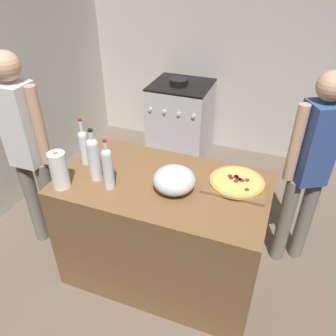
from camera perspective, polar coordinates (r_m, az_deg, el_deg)
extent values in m
cube|color=#6B5B4C|center=(3.34, 5.64, -7.96)|extent=(4.18, 3.36, 0.02)
cube|color=#BCB7AD|center=(4.00, 12.75, 20.01)|extent=(4.18, 0.10, 2.60)
cube|color=#BCB7AD|center=(3.54, -24.25, 16.20)|extent=(0.10, 3.36, 2.60)
cube|color=brown|center=(2.53, -0.81, -10.48)|extent=(1.40, 0.78, 0.88)
cube|color=brown|center=(2.25, 11.46, -2.68)|extent=(0.40, 0.32, 0.02)
cylinder|color=tan|center=(2.24, 11.51, -2.29)|extent=(0.35, 0.35, 0.02)
cylinder|color=#EAC660|center=(2.23, 11.54, -2.06)|extent=(0.31, 0.31, 0.00)
cylinder|color=maroon|center=(2.26, 10.39, -1.35)|extent=(0.03, 0.03, 0.01)
cylinder|color=maroon|center=(2.22, 11.35, -2.20)|extent=(0.03, 0.03, 0.01)
cylinder|color=maroon|center=(2.27, 11.42, -1.37)|extent=(0.03, 0.03, 0.01)
cylinder|color=maroon|center=(2.16, 13.14, -3.58)|extent=(0.03, 0.03, 0.01)
cylinder|color=maroon|center=(2.24, 11.70, -1.88)|extent=(0.04, 0.04, 0.01)
cylinder|color=maroon|center=(2.24, 13.16, -2.02)|extent=(0.03, 0.03, 0.01)
cylinder|color=maroon|center=(2.24, 12.03, -1.84)|extent=(0.02, 0.02, 0.01)
cylinder|color=maroon|center=(2.24, 10.59, -1.69)|extent=(0.03, 0.03, 0.01)
cylinder|color=maroon|center=(2.26, 11.40, -1.54)|extent=(0.04, 0.04, 0.01)
cylinder|color=maroon|center=(2.23, 12.28, -2.06)|extent=(0.03, 0.03, 0.01)
cylinder|color=#B2B2B7|center=(2.17, 1.16, -3.73)|extent=(0.11, 0.11, 0.01)
ellipsoid|color=silver|center=(2.12, 1.18, -2.03)|extent=(0.27, 0.27, 0.16)
cylinder|color=white|center=(2.24, -17.85, -0.36)|extent=(0.11, 0.11, 0.25)
cylinder|color=#997551|center=(2.24, -17.86, -0.31)|extent=(0.03, 0.03, 0.25)
cylinder|color=silver|center=(2.45, -13.86, 3.04)|extent=(0.06, 0.06, 0.22)
sphere|color=silver|center=(2.39, -14.22, 5.32)|extent=(0.06, 0.06, 0.06)
cylinder|color=silver|center=(2.37, -14.43, 6.70)|extent=(0.02, 0.02, 0.09)
cylinder|color=maroon|center=(2.34, -14.61, 7.83)|extent=(0.02, 0.02, 0.01)
cylinder|color=silver|center=(2.16, -10.03, -0.50)|extent=(0.07, 0.07, 0.25)
sphere|color=silver|center=(2.09, -10.36, 2.33)|extent=(0.07, 0.07, 0.07)
cylinder|color=silver|center=(2.07, -10.51, 3.58)|extent=(0.02, 0.02, 0.06)
cylinder|color=maroon|center=(2.05, -10.62, 4.51)|extent=(0.02, 0.02, 0.01)
cylinder|color=silver|center=(2.26, -12.25, 1.06)|extent=(0.08, 0.08, 0.26)
sphere|color=silver|center=(2.19, -12.66, 3.96)|extent=(0.08, 0.08, 0.08)
cylinder|color=silver|center=(2.16, -12.85, 5.27)|extent=(0.03, 0.03, 0.07)
cylinder|color=black|center=(2.14, -12.98, 6.21)|extent=(0.03, 0.03, 0.01)
cube|color=#B7B7BC|center=(4.05, 2.13, 7.90)|extent=(0.66, 0.62, 0.87)
cube|color=black|center=(3.88, 2.27, 13.81)|extent=(0.66, 0.62, 0.02)
cylinder|color=silver|center=(3.76, -3.03, 9.81)|extent=(0.04, 0.02, 0.04)
cylinder|color=silver|center=(3.70, -0.65, 9.45)|extent=(0.04, 0.02, 0.04)
cylinder|color=silver|center=(3.65, 1.80, 9.07)|extent=(0.04, 0.02, 0.04)
cylinder|color=silver|center=(3.60, 4.30, 8.66)|extent=(0.04, 0.02, 0.04)
cylinder|color=black|center=(3.91, 1.83, 14.48)|extent=(0.21, 0.21, 0.04)
cylinder|color=slate|center=(3.04, -21.74, -5.20)|extent=(0.11, 0.11, 0.82)
cylinder|color=slate|center=(2.94, -19.07, -6.00)|extent=(0.11, 0.11, 0.82)
cube|color=silver|center=(2.63, -23.49, 6.63)|extent=(0.23, 0.21, 0.61)
cylinder|color=tan|center=(2.72, -26.07, 7.26)|extent=(0.08, 0.08, 0.58)
cylinder|color=tan|center=(2.52, -20.87, 6.54)|extent=(0.08, 0.08, 0.58)
sphere|color=tan|center=(2.48, -25.72, 15.24)|extent=(0.20, 0.20, 0.20)
cylinder|color=slate|center=(2.90, 21.97, -7.94)|extent=(0.11, 0.11, 0.78)
cylinder|color=slate|center=(2.82, 19.05, -8.45)|extent=(0.11, 0.11, 0.78)
cube|color=#334C8C|center=(2.48, 23.63, 3.73)|extent=(0.28, 0.28, 0.59)
cylinder|color=tan|center=(2.40, 20.69, 3.83)|extent=(0.08, 0.08, 0.56)
sphere|color=tan|center=(2.33, 25.90, 12.31)|extent=(0.19, 0.19, 0.19)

